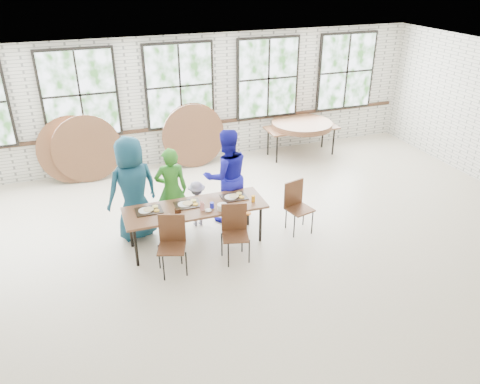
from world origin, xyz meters
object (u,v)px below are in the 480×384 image
object	(u,v)px
dining_table	(195,209)
chair_near_right	(235,227)
chair_near_left	(172,239)
storage_table	(302,129)

from	to	relation	value
dining_table	chair_near_right	size ratio (longest dim) A/B	2.53
chair_near_left	chair_near_right	size ratio (longest dim) A/B	1.00
dining_table	chair_near_right	xyz separation A→B (m)	(0.50, -0.59, -0.13)
dining_table	chair_near_right	bearing A→B (deg)	-48.69
chair_near_left	storage_table	size ratio (longest dim) A/B	0.53
dining_table	storage_table	xyz separation A→B (m)	(3.59, 3.12, -0.00)
chair_near_left	chair_near_right	bearing A→B (deg)	18.85
dining_table	chair_near_left	size ratio (longest dim) A/B	2.53
dining_table	chair_near_left	xyz separation A→B (m)	(-0.54, -0.58, -0.13)
dining_table	storage_table	world-z (taller)	same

